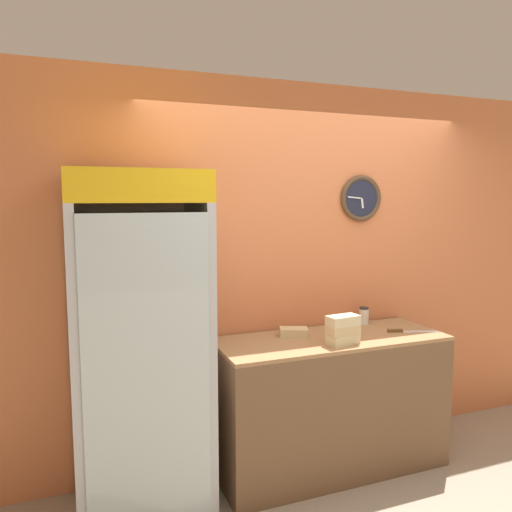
% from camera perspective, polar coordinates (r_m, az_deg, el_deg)
% --- Properties ---
extents(wall_back, '(5.20, 0.09, 2.70)m').
position_cam_1_polar(wall_back, '(3.72, 6.05, -1.66)').
color(wall_back, '#D17547').
rests_on(wall_back, ground_plane).
extents(prep_counter, '(1.60, 0.60, 0.94)m').
position_cam_1_polar(prep_counter, '(3.66, 8.45, -16.23)').
color(prep_counter, brown).
rests_on(prep_counter, ground_plane).
extents(beverage_cooler, '(0.78, 0.62, 2.04)m').
position_cam_1_polar(beverage_cooler, '(3.09, -13.36, -8.13)').
color(beverage_cooler, '#B2B7BC').
rests_on(beverage_cooler, ground_plane).
extents(sandwich_stack_bottom, '(0.23, 0.15, 0.06)m').
position_cam_1_polar(sandwich_stack_bottom, '(3.35, 9.88, -9.37)').
color(sandwich_stack_bottom, beige).
rests_on(sandwich_stack_bottom, prep_counter).
extents(sandwich_stack_middle, '(0.22, 0.13, 0.06)m').
position_cam_1_polar(sandwich_stack_middle, '(3.33, 9.90, -8.32)').
color(sandwich_stack_middle, tan).
rests_on(sandwich_stack_middle, sandwich_stack_bottom).
extents(sandwich_stack_top, '(0.22, 0.13, 0.06)m').
position_cam_1_polar(sandwich_stack_top, '(3.32, 9.93, -7.26)').
color(sandwich_stack_top, beige).
rests_on(sandwich_stack_top, sandwich_stack_middle).
extents(sandwich_flat_left, '(0.22, 0.18, 0.06)m').
position_cam_1_polar(sandwich_flat_left, '(3.50, 4.34, -8.66)').
color(sandwich_flat_left, tan).
rests_on(sandwich_flat_left, prep_counter).
extents(chefs_knife, '(0.36, 0.15, 0.02)m').
position_cam_1_polar(chefs_knife, '(3.75, 16.75, -8.21)').
color(chefs_knife, silver).
rests_on(chefs_knife, prep_counter).
extents(condiment_jar, '(0.07, 0.07, 0.13)m').
position_cam_1_polar(condiment_jar, '(3.89, 12.21, -6.68)').
color(condiment_jar, silver).
rests_on(condiment_jar, prep_counter).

